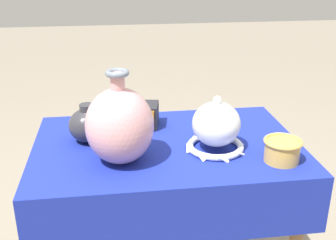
{
  "coord_description": "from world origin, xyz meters",
  "views": [
    {
      "loc": [
        -0.18,
        -1.33,
        1.38
      ],
      "look_at": [
        -0.0,
        -0.06,
        0.85
      ],
      "focal_mm": 45.0,
      "sensor_mm": 36.0,
      "label": 1
    }
  ],
  "objects_px": {
    "jar_round_charcoal": "(88,125)",
    "bowl_shallow_ivory": "(219,112)",
    "vase_tall_bulbous": "(120,125)",
    "vase_dome_bell": "(216,128)",
    "mosaic_tile_box": "(137,115)",
    "cup_wide_ochre": "(282,150)"
  },
  "relations": [
    {
      "from": "jar_round_charcoal",
      "to": "bowl_shallow_ivory",
      "type": "height_order",
      "value": "jar_round_charcoal"
    },
    {
      "from": "cup_wide_ochre",
      "to": "bowl_shallow_ivory",
      "type": "xyz_separation_m",
      "value": [
        -0.12,
        0.36,
        -0.0
      ]
    },
    {
      "from": "vase_dome_bell",
      "to": "bowl_shallow_ivory",
      "type": "bearing_deg",
      "value": 73.54
    },
    {
      "from": "cup_wide_ochre",
      "to": "bowl_shallow_ivory",
      "type": "height_order",
      "value": "same"
    },
    {
      "from": "bowl_shallow_ivory",
      "to": "jar_round_charcoal",
      "type": "bearing_deg",
      "value": -166.67
    },
    {
      "from": "cup_wide_ochre",
      "to": "vase_dome_bell",
      "type": "bearing_deg",
      "value": 149.13
    },
    {
      "from": "vase_tall_bulbous",
      "to": "mosaic_tile_box",
      "type": "relative_size",
      "value": 1.7
    },
    {
      "from": "jar_round_charcoal",
      "to": "mosaic_tile_box",
      "type": "bearing_deg",
      "value": 32.32
    },
    {
      "from": "mosaic_tile_box",
      "to": "cup_wide_ochre",
      "type": "distance_m",
      "value": 0.56
    },
    {
      "from": "mosaic_tile_box",
      "to": "jar_round_charcoal",
      "type": "bearing_deg",
      "value": -136.58
    },
    {
      "from": "vase_tall_bulbous",
      "to": "mosaic_tile_box",
      "type": "height_order",
      "value": "vase_tall_bulbous"
    },
    {
      "from": "vase_dome_bell",
      "to": "mosaic_tile_box",
      "type": "height_order",
      "value": "vase_dome_bell"
    },
    {
      "from": "jar_round_charcoal",
      "to": "bowl_shallow_ivory",
      "type": "bearing_deg",
      "value": 13.33
    },
    {
      "from": "vase_tall_bulbous",
      "to": "cup_wide_ochre",
      "type": "distance_m",
      "value": 0.52
    },
    {
      "from": "jar_round_charcoal",
      "to": "bowl_shallow_ivory",
      "type": "relative_size",
      "value": 1.16
    },
    {
      "from": "vase_dome_bell",
      "to": "bowl_shallow_ivory",
      "type": "height_order",
      "value": "vase_dome_bell"
    },
    {
      "from": "bowl_shallow_ivory",
      "to": "cup_wide_ochre",
      "type": "bearing_deg",
      "value": -71.88
    },
    {
      "from": "cup_wide_ochre",
      "to": "bowl_shallow_ivory",
      "type": "bearing_deg",
      "value": 108.12
    },
    {
      "from": "mosaic_tile_box",
      "to": "bowl_shallow_ivory",
      "type": "distance_m",
      "value": 0.32
    },
    {
      "from": "vase_tall_bulbous",
      "to": "jar_round_charcoal",
      "type": "xyz_separation_m",
      "value": [
        -0.11,
        0.17,
        -0.06
      ]
    },
    {
      "from": "vase_tall_bulbous",
      "to": "bowl_shallow_ivory",
      "type": "distance_m",
      "value": 0.49
    },
    {
      "from": "mosaic_tile_box",
      "to": "jar_round_charcoal",
      "type": "relative_size",
      "value": 1.29
    }
  ]
}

